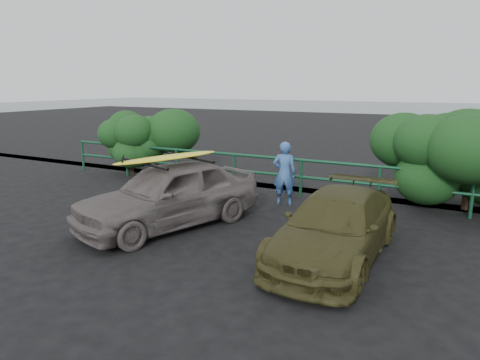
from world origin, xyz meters
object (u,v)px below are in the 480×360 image
at_px(man, 284,173).
at_px(surfboard, 168,157).
at_px(olive_vehicle, 336,227).
at_px(guardrail, 266,174).
at_px(sedan, 169,194).

distance_m(man, surfboard, 3.14).
relative_size(olive_vehicle, man, 2.44).
distance_m(olive_vehicle, man, 3.43).
distance_m(olive_vehicle, surfboard, 3.67).
relative_size(guardrail, man, 8.85).
xyz_separation_m(olive_vehicle, surfboard, (-3.55, 0.08, 0.91)).
distance_m(sedan, man, 3.06).
distance_m(sedan, olive_vehicle, 3.56).
xyz_separation_m(guardrail, man, (0.87, -0.85, 0.27)).
bearing_deg(guardrail, sedan, -100.39).
height_order(guardrail, sedan, sedan).
bearing_deg(man, guardrail, -59.79).
relative_size(olive_vehicle, surfboard, 1.57).
height_order(guardrail, man, man).
bearing_deg(surfboard, guardrail, 99.32).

